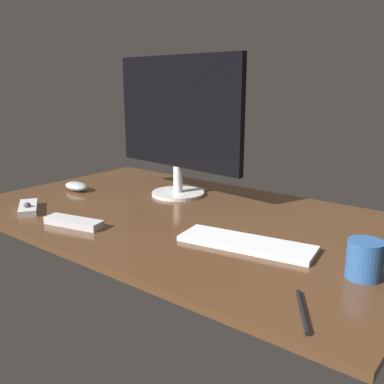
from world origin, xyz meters
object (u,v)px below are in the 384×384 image
monitor (177,120)px  coffee_mug (365,259)px  keyboard (246,243)px  tv_remote (74,222)px  computer_mouse (76,186)px  pen (303,311)px  media_remote (28,208)px

monitor → coffee_mug: size_ratio=6.90×
keyboard → tv_remote: bearing=-169.1°
computer_mouse → tv_remote: 42.52cm
keyboard → computer_mouse: 81.58cm
monitor → pen: 91.17cm
monitor → computer_mouse: 47.45cm
keyboard → media_remote: media_remote is taller
monitor → media_remote: monitor is taller
computer_mouse → pen: (106.28, -30.31, -1.20)cm
monitor → media_remote: 58.44cm
pen → monitor: bearing=-155.6°
monitor → media_remote: (-25.08, -45.73, -26.36)cm
media_remote → pen: size_ratio=1.08×
computer_mouse → media_remote: media_remote is taller
keyboard → media_remote: size_ratio=2.20×
coffee_mug → pen: size_ratio=0.57×
monitor → computer_mouse: monitor is taller
monitor → tv_remote: (-1.28, -45.57, -26.39)cm
tv_remote → coffee_mug: bearing=0.1°
monitor → tv_remote: size_ratio=3.15×
coffee_mug → pen: bearing=-100.4°
tv_remote → pen: bearing=-16.1°
media_remote → pen: 96.67cm
keyboard → media_remote: bearing=-175.5°
keyboard → tv_remote: (-47.63, -17.63, 0.40)cm
media_remote → computer_mouse: bearing=143.9°
keyboard → coffee_mug: bearing=-9.4°
keyboard → pen: (25.15, -21.76, -0.21)cm
media_remote → tv_remote: size_ratio=0.86×
monitor → tv_remote: 52.68cm
monitor → coffee_mug: bearing=-15.0°
computer_mouse → coffee_mug: 110.63cm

